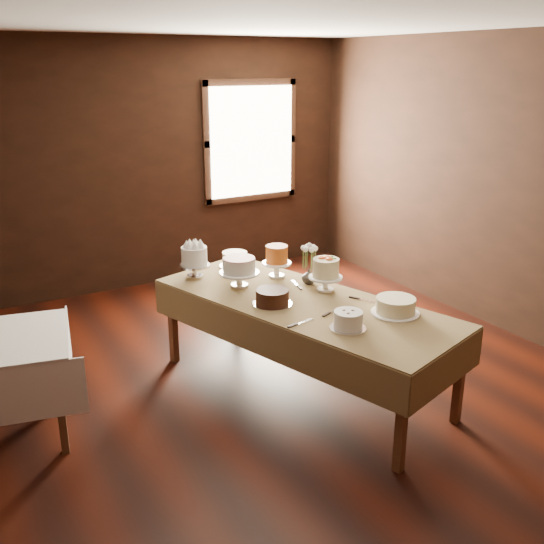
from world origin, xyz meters
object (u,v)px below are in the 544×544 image
(cake_lattice, at_px, (239,274))
(cake_caramel, at_px, (277,263))
(side_table, at_px, (2,351))
(flower_vase, at_px, (309,276))
(cake_meringue, at_px, (195,263))
(cake_server_a, at_px, (335,310))
(cake_server_d, at_px, (295,283))
(cake_server_e, at_px, (305,321))
(cake_swirl, at_px, (348,321))
(cake_cream, at_px, (396,306))
(display_table, at_px, (303,308))
(cake_server_c, at_px, (269,293))
(cake_flowers, at_px, (326,276))
(cake_server_b, at_px, (369,301))
(cake_chocolate, at_px, (272,298))
(cake_speckled, at_px, (235,260))

(cake_lattice, relative_size, cake_caramel, 1.22)
(side_table, relative_size, flower_vase, 8.26)
(cake_meringue, distance_m, cake_server_a, 1.36)
(cake_lattice, bearing_deg, cake_meringue, 119.24)
(cake_server_d, xyz_separation_m, cake_server_e, (-0.37, -0.72, 0.00))
(cake_swirl, bearing_deg, cake_server_e, 126.36)
(cake_cream, bearing_deg, cake_server_e, 162.52)
(display_table, bearing_deg, cake_caramel, 79.52)
(display_table, relative_size, cake_server_d, 11.01)
(side_table, distance_m, cake_server_a, 2.36)
(cake_server_c, height_order, cake_server_e, same)
(cake_flowers, relative_size, cake_swirl, 1.10)
(cake_lattice, bearing_deg, cake_flowers, -38.29)
(cake_swirl, xyz_separation_m, cake_server_a, (0.12, 0.32, -0.06))
(cake_server_a, bearing_deg, cake_caramel, 67.34)
(cake_caramel, bearing_deg, cake_cream, -73.91)
(cake_flowers, bearing_deg, cake_meringue, 132.92)
(cake_swirl, height_order, cake_server_b, cake_swirl)
(cake_swirl, bearing_deg, cake_server_b, 36.79)
(cake_flowers, bearing_deg, cake_caramel, 108.64)
(cake_caramel, distance_m, cake_cream, 1.20)
(side_table, height_order, cake_server_a, cake_server_a)
(cake_lattice, xyz_separation_m, cake_server_d, (0.43, -0.17, -0.11))
(cake_flowers, height_order, cake_server_a, cake_flowers)
(cake_meringue, xyz_separation_m, cake_server_d, (0.66, -0.57, -0.12))
(cake_chocolate, bearing_deg, cake_server_e, -84.91)
(cake_lattice, distance_m, cake_swirl, 1.17)
(cake_speckled, relative_size, cake_chocolate, 0.84)
(cake_server_b, bearing_deg, cake_server_c, -162.63)
(cake_lattice, xyz_separation_m, cake_server_b, (0.71, -0.80, -0.11))
(cake_caramel, xyz_separation_m, cake_flowers, (0.17, -0.49, -0.00))
(cake_cream, relative_size, cake_server_e, 1.63)
(cake_chocolate, bearing_deg, cake_cream, -41.33)
(cake_meringue, bearing_deg, cake_chocolate, -74.08)
(cake_cream, relative_size, cake_server_d, 1.63)
(side_table, xyz_separation_m, flower_vase, (2.38, -0.18, 0.17))
(cake_lattice, distance_m, cake_server_b, 1.08)
(side_table, distance_m, cake_server_c, 1.99)
(side_table, height_order, cake_speckled, cake_speckled)
(cake_chocolate, bearing_deg, cake_caramel, 56.56)
(side_table, bearing_deg, cake_swirl, -27.42)
(cake_server_c, relative_size, flower_vase, 1.91)
(side_table, relative_size, cake_speckled, 3.65)
(cake_server_e, bearing_deg, cake_flowers, 31.81)
(cake_server_b, relative_size, cake_server_e, 1.00)
(side_table, distance_m, cake_server_d, 2.29)
(cake_lattice, relative_size, cake_cream, 0.89)
(cake_speckled, relative_size, cake_server_c, 1.19)
(cake_meringue, relative_size, cake_flowers, 1.07)
(cake_server_d, relative_size, cake_server_e, 1.00)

